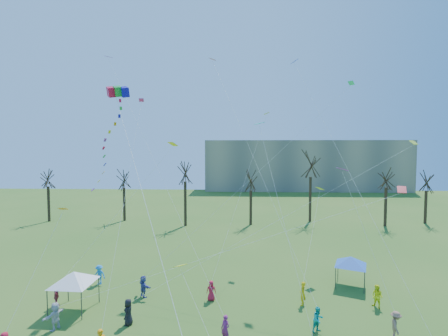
{
  "coord_description": "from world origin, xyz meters",
  "views": [
    {
      "loc": [
        1.25,
        -14.99,
        12.15
      ],
      "look_at": [
        0.42,
        5.0,
        11.0
      ],
      "focal_mm": 25.0,
      "sensor_mm": 36.0,
      "label": 1
    }
  ],
  "objects_px": {
    "canopy_tent_blue": "(351,261)",
    "distant_building": "(304,165)",
    "canopy_tent_white": "(74,277)",
    "big_box_kite": "(111,146)"
  },
  "relations": [
    {
      "from": "distant_building",
      "to": "canopy_tent_white",
      "type": "distance_m",
      "value": 81.6
    },
    {
      "from": "big_box_kite",
      "to": "canopy_tent_blue",
      "type": "height_order",
      "value": "big_box_kite"
    },
    {
      "from": "distant_building",
      "to": "canopy_tent_white",
      "type": "height_order",
      "value": "distant_building"
    },
    {
      "from": "distant_building",
      "to": "big_box_kite",
      "type": "distance_m",
      "value": 81.25
    },
    {
      "from": "distant_building",
      "to": "big_box_kite",
      "type": "relative_size",
      "value": 3.07
    },
    {
      "from": "canopy_tent_blue",
      "to": "distant_building",
      "type": "bearing_deg",
      "value": 81.33
    },
    {
      "from": "canopy_tent_white",
      "to": "distant_building",
      "type": "bearing_deg",
      "value": 66.05
    },
    {
      "from": "big_box_kite",
      "to": "canopy_tent_blue",
      "type": "xyz_separation_m",
      "value": [
        18.96,
        6.26,
        -10.15
      ]
    },
    {
      "from": "big_box_kite",
      "to": "distant_building",
      "type": "bearing_deg",
      "value": 68.65
    },
    {
      "from": "distant_building",
      "to": "canopy_tent_blue",
      "type": "relative_size",
      "value": 18.27
    }
  ]
}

